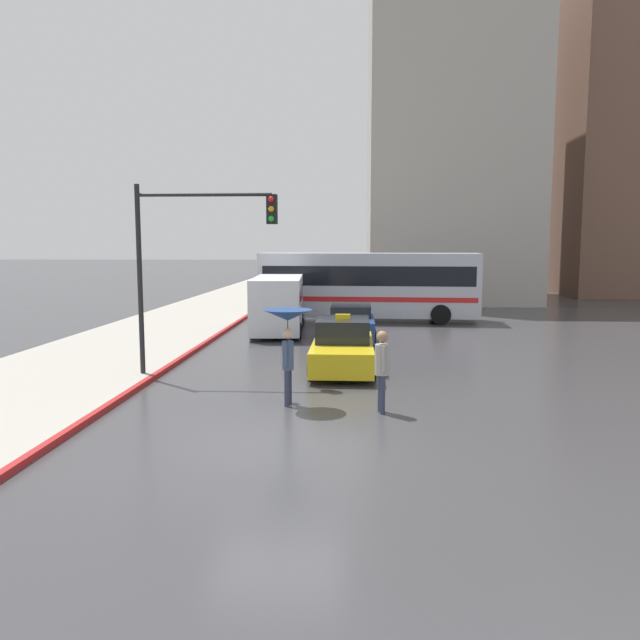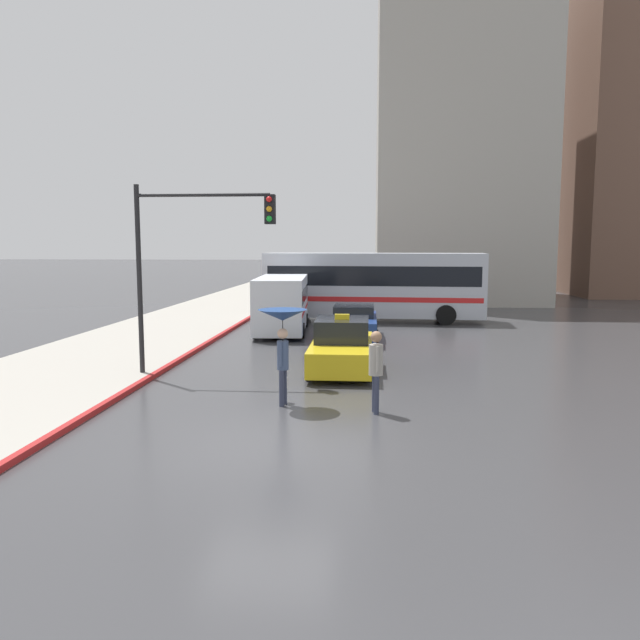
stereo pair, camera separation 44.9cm
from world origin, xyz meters
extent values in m
plane|color=#38383A|center=(0.00, 0.00, 0.00)|extent=(300.00, 300.00, 0.00)
cube|color=maroon|center=(-4.24, 0.00, 0.07)|extent=(0.16, 120.00, 0.13)
cube|color=gold|center=(1.07, 7.32, 0.52)|extent=(1.80, 4.58, 0.71)
cube|color=black|center=(1.07, 7.54, 1.21)|extent=(1.58, 2.06, 0.67)
cylinder|color=black|center=(1.92, 5.89, 0.30)|extent=(0.20, 0.60, 0.60)
cylinder|color=black|center=(0.21, 5.89, 0.30)|extent=(0.20, 0.60, 0.60)
cylinder|color=black|center=(1.92, 8.74, 0.30)|extent=(0.20, 0.60, 0.60)
cylinder|color=black|center=(0.21, 8.74, 0.30)|extent=(0.20, 0.60, 0.60)
cube|color=yellow|center=(1.07, 7.32, 1.62)|extent=(0.44, 0.16, 0.16)
cube|color=navy|center=(1.26, 13.51, 0.54)|extent=(1.80, 4.67, 0.76)
cube|color=black|center=(1.26, 13.75, 1.14)|extent=(1.58, 2.10, 0.44)
cylinder|color=black|center=(2.11, 12.06, 0.30)|extent=(0.20, 0.60, 0.60)
cylinder|color=black|center=(0.40, 12.06, 0.30)|extent=(0.20, 0.60, 0.60)
cylinder|color=black|center=(2.11, 14.96, 0.30)|extent=(0.20, 0.60, 0.60)
cylinder|color=black|center=(0.40, 14.96, 0.30)|extent=(0.20, 0.60, 0.60)
cube|color=silver|center=(-1.90, 15.35, 1.28)|extent=(2.36, 5.91, 2.23)
cube|color=black|center=(-1.90, 15.35, 1.68)|extent=(2.35, 5.45, 0.58)
cube|color=red|center=(-1.90, 15.35, 1.01)|extent=(2.37, 5.68, 0.14)
cylinder|color=black|center=(-0.85, 13.68, 0.32)|extent=(0.24, 0.64, 0.63)
cylinder|color=black|center=(-2.74, 13.56, 0.32)|extent=(0.24, 0.64, 0.63)
cylinder|color=black|center=(-1.07, 17.15, 0.32)|extent=(0.24, 0.64, 0.63)
cylinder|color=black|center=(-2.96, 17.03, 0.32)|extent=(0.24, 0.64, 0.63)
cube|color=#B2B7C1|center=(2.06, 19.77, 1.82)|extent=(10.86, 3.09, 3.11)
cube|color=black|center=(2.06, 19.77, 2.29)|extent=(10.33, 3.08, 0.94)
cube|color=red|center=(2.06, 19.77, 1.18)|extent=(10.54, 3.10, 0.24)
cylinder|color=black|center=(-1.76, 18.78, 0.48)|extent=(0.97, 0.33, 0.96)
cylinder|color=black|center=(-1.62, 21.17, 0.48)|extent=(0.97, 0.33, 0.96)
cylinder|color=black|center=(5.48, 18.37, 0.48)|extent=(0.97, 0.33, 0.96)
cylinder|color=black|center=(5.61, 20.77, 0.48)|extent=(0.97, 0.33, 0.96)
cylinder|color=#2D3347|center=(-0.14, 2.91, 0.43)|extent=(0.14, 0.14, 0.86)
cylinder|color=#2D3347|center=(-0.11, 3.13, 0.43)|extent=(0.14, 0.14, 0.86)
cylinder|color=#3D4C6B|center=(-0.13, 3.02, 1.20)|extent=(0.31, 0.31, 0.68)
sphere|color=#DBAD89|center=(-0.13, 3.02, 1.71)|extent=(0.25, 0.25, 0.25)
cylinder|color=#3D4C6B|center=(-0.15, 2.85, 1.25)|extent=(0.08, 0.08, 0.58)
cylinder|color=#3D4C6B|center=(-0.10, 3.20, 1.25)|extent=(0.08, 0.08, 0.58)
cone|color=navy|center=(-0.13, 3.02, 2.15)|extent=(1.15, 1.15, 0.26)
cylinder|color=black|center=(-0.13, 3.02, 1.79)|extent=(0.02, 0.02, 0.71)
cube|color=white|center=(-0.13, 3.28, 0.47)|extent=(0.13, 0.19, 0.28)
cylinder|color=#2D3347|center=(2.03, 2.60, 0.44)|extent=(0.14, 0.14, 0.87)
cylinder|color=#2D3347|center=(2.06, 2.39, 0.44)|extent=(0.14, 0.14, 0.87)
cylinder|color=gray|center=(2.04, 2.49, 1.22)|extent=(0.37, 0.37, 0.69)
sphere|color=#997051|center=(2.04, 2.49, 1.74)|extent=(0.25, 0.25, 0.25)
cylinder|color=gray|center=(2.01, 2.69, 1.27)|extent=(0.08, 0.08, 0.59)
cylinder|color=gray|center=(2.08, 2.30, 1.27)|extent=(0.08, 0.08, 0.59)
cylinder|color=black|center=(-4.60, 5.88, 2.72)|extent=(0.14, 0.14, 5.44)
cylinder|color=black|center=(-2.73, 5.88, 5.14)|extent=(3.75, 0.10, 0.10)
cube|color=black|center=(-0.86, 5.88, 4.74)|extent=(0.28, 0.28, 0.80)
sphere|color=red|center=(-0.86, 5.72, 5.00)|extent=(0.16, 0.16, 0.16)
sphere|color=orange|center=(-0.86, 5.72, 4.74)|extent=(0.16, 0.16, 0.16)
sphere|color=green|center=(-0.86, 5.72, 4.48)|extent=(0.16, 0.16, 0.16)
cube|color=#A39E93|center=(7.65, 33.98, 11.32)|extent=(10.70, 13.94, 22.65)
cube|color=brown|center=(22.17, 39.48, 11.99)|extent=(10.25, 12.28, 23.98)
camera|label=1|loc=(1.46, -11.28, 3.76)|focal=35.00mm
camera|label=2|loc=(1.91, -11.25, 3.76)|focal=35.00mm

